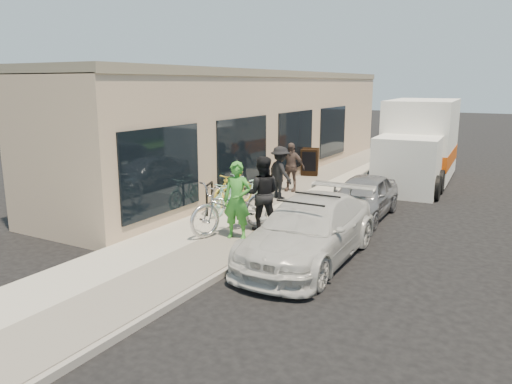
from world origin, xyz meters
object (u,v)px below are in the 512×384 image
at_px(sedan_white, 309,230).
at_px(woman_rider, 237,200).
at_px(tandem_bike, 232,206).
at_px(man_standing, 262,194).
at_px(cruiser_bike_a, 228,197).
at_px(bystander_b, 291,167).
at_px(cruiser_bike_b, 248,187).
at_px(sandwich_board, 310,162).
at_px(bystander_a, 280,172).
at_px(bike_rack, 209,195).
at_px(sedan_silver, 363,197).
at_px(cruiser_bike_c, 234,189).
at_px(moving_truck, 418,146).

height_order(sedan_white, woman_rider, woman_rider).
relative_size(sedan_white, woman_rider, 2.55).
bearing_deg(tandem_bike, man_standing, 60.38).
xyz_separation_m(cruiser_bike_a, bystander_b, (0.23, 3.61, 0.36)).
distance_m(man_standing, cruiser_bike_b, 3.10).
distance_m(sandwich_board, bystander_a, 4.13).
bearing_deg(bystander_a, bike_rack, 102.27).
bearing_deg(sedan_white, woman_rider, 173.91).
distance_m(sandwich_board, man_standing, 7.73).
relative_size(tandem_bike, man_standing, 1.31).
bearing_deg(sedan_silver, sedan_white, -90.14).
bearing_deg(cruiser_bike_b, woman_rider, -47.64).
bearing_deg(sedan_silver, woman_rider, -117.12).
xyz_separation_m(sedan_white, cruiser_bike_c, (-3.75, 2.93, -0.03)).
relative_size(cruiser_bike_c, bystander_a, 0.99).
xyz_separation_m(man_standing, bystander_a, (-1.22, 3.42, -0.10)).
bearing_deg(moving_truck, bystander_a, -121.69).
relative_size(tandem_bike, cruiser_bike_a, 1.56).
distance_m(cruiser_bike_a, bystander_b, 3.64).
height_order(sedan_white, cruiser_bike_c, sedan_white).
xyz_separation_m(sedan_silver, man_standing, (-1.66, -2.97, 0.48)).
relative_size(sedan_silver, cruiser_bike_c, 2.15).
bearing_deg(moving_truck, sandwich_board, -159.50).
distance_m(bike_rack, cruiser_bike_b, 1.80).
relative_size(tandem_bike, cruiser_bike_b, 1.42).
xyz_separation_m(sandwich_board, cruiser_bike_a, (0.33, -6.51, -0.08)).
distance_m(tandem_bike, cruiser_bike_b, 3.20).
distance_m(sedan_white, moving_truck, 10.24).
bearing_deg(bystander_a, bystander_b, -51.52).
relative_size(woman_rider, bystander_b, 1.11).
xyz_separation_m(tandem_bike, man_standing, (0.57, 0.48, 0.29)).
bearing_deg(cruiser_bike_a, sedan_white, -31.06).
bearing_deg(cruiser_bike_c, sedan_silver, 29.15).
distance_m(cruiser_bike_b, bystander_a, 1.20).
bearing_deg(sedan_white, moving_truck, 88.47).
xyz_separation_m(sandwich_board, tandem_bike, (1.39, -7.95, 0.09)).
relative_size(bike_rack, bystander_b, 0.54).
height_order(sedan_white, tandem_bike, tandem_bike).
bearing_deg(woman_rider, man_standing, 65.15).
distance_m(sedan_white, bystander_b, 6.43).
bearing_deg(tandem_bike, cruiser_bike_b, 133.49).
bearing_deg(bystander_b, woman_rider, -84.68).
relative_size(bike_rack, moving_truck, 0.14).
bearing_deg(bystander_a, cruiser_bike_b, 86.63).
bearing_deg(man_standing, cruiser_bike_c, -69.69).
bearing_deg(bystander_a, sedan_white, 153.01).
bearing_deg(tandem_bike, sedan_silver, 77.40).
distance_m(moving_truck, woman_rider, 10.25).
xyz_separation_m(sandwich_board, cruiser_bike_b, (0.12, -5.01, -0.10)).
xyz_separation_m(bike_rack, sedan_silver, (3.72, 2.30, -0.08)).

